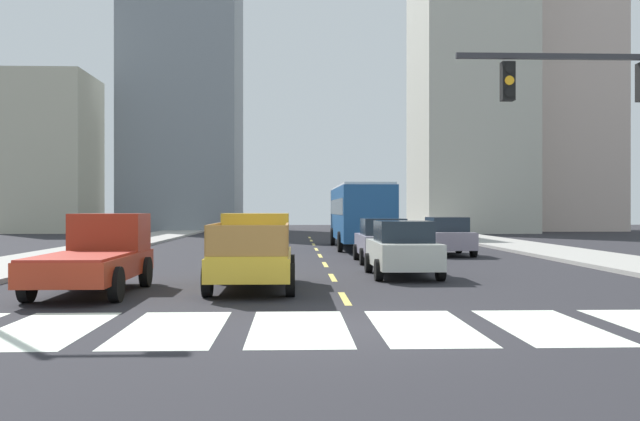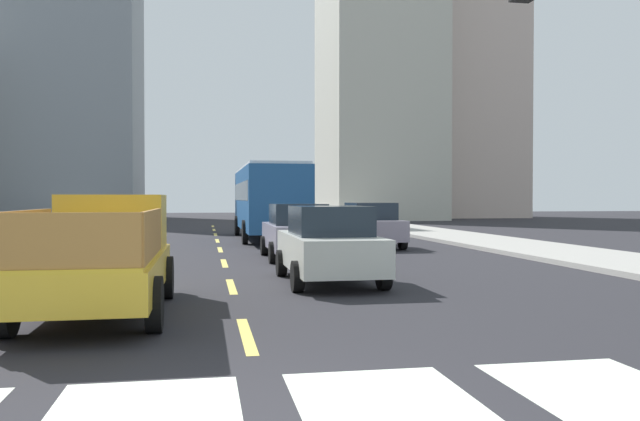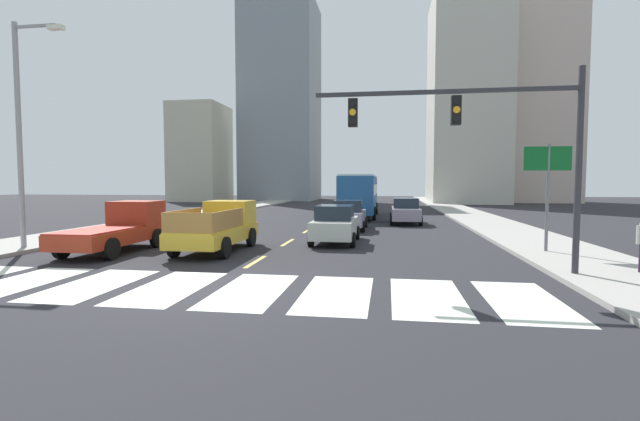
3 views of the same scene
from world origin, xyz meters
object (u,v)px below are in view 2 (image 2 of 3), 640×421
(city_bus, at_px, (268,197))
(sedan_far, at_px, (297,231))
(pickup_stakebed, at_px, (104,255))
(sedan_mid, at_px, (370,225))
(sedan_near_left, at_px, (329,244))

(city_bus, xyz_separation_m, sedan_far, (-0.03, -9.61, -1.09))
(pickup_stakebed, distance_m, sedan_mid, 15.02)
(pickup_stakebed, height_order, city_bus, city_bus)
(pickup_stakebed, relative_size, sedan_far, 1.18)
(city_bus, distance_m, sedan_far, 9.67)
(sedan_mid, bearing_deg, sedan_far, -130.18)
(sedan_mid, bearing_deg, city_bus, 121.11)
(city_bus, bearing_deg, sedan_far, -88.48)
(pickup_stakebed, bearing_deg, sedan_near_left, 34.61)
(pickup_stakebed, bearing_deg, sedan_mid, 60.00)
(sedan_mid, height_order, sedan_far, same)
(sedan_mid, height_order, sedan_near_left, same)
(sedan_near_left, bearing_deg, sedan_far, 89.48)
(sedan_far, bearing_deg, pickup_stakebed, -116.39)
(city_bus, relative_size, sedan_near_left, 2.45)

